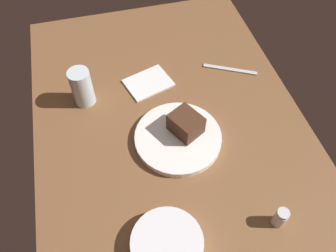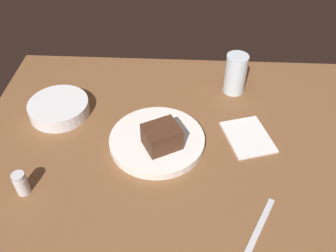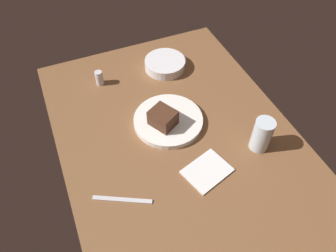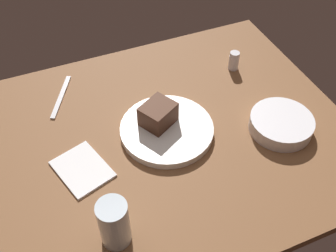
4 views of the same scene
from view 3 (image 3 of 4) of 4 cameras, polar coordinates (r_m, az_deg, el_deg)
The scene contains 8 objects.
dining_table at distance 120.97cm, azimuth 1.90°, elevation -2.65°, with size 120.00×84.00×3.00cm, color brown.
dessert_plate at distance 123.91cm, azimuth 0.04°, elevation 0.98°, with size 26.15×26.15×2.19cm, color white.
chocolate_cake_slice at distance 119.13cm, azimuth -0.88°, elevation 1.43°, with size 7.62×8.98×6.27cm, color #472819.
salt_shaker at distance 140.81cm, azimuth -11.85°, elevation 8.17°, with size 3.28×3.28×6.32cm.
water_glass at distance 117.12cm, azimuth 16.00°, elevation -1.46°, with size 6.81×6.81×12.91cm, color silver.
side_bowl at distance 146.46cm, azimuth -0.52°, elevation 10.71°, with size 17.76×17.76×4.12cm, color silver.
butter_knife at distance 107.05cm, azimuth -7.93°, elevation -12.56°, with size 19.00×1.40×0.50cm, color silver.
folded_napkin at distance 112.15cm, azimuth 6.81°, elevation -7.75°, with size 11.53×14.92×0.60cm, color white.
Camera 3 is at (-66.48, 32.28, 97.27)cm, focal length 35.09 mm.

